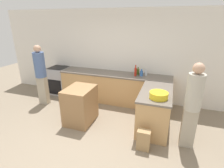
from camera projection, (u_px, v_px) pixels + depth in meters
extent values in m
plane|color=gray|center=(82.00, 144.00, 3.58)|extent=(14.00, 14.00, 0.00)
cube|color=white|center=(118.00, 56.00, 5.30)|extent=(8.00, 0.06, 2.70)
cube|color=tan|center=(114.00, 88.00, 5.31)|extent=(3.28, 0.65, 0.86)
cube|color=#6B6056|center=(114.00, 74.00, 5.15)|extent=(3.31, 0.68, 0.04)
cube|color=tan|center=(155.00, 110.00, 4.03)|extent=(0.66, 1.34, 0.86)
cube|color=#6B6056|center=(156.00, 92.00, 3.87)|extent=(0.69, 1.37, 0.04)
cube|color=#ADADB2|center=(60.00, 80.00, 5.92)|extent=(0.60, 0.60, 0.90)
cube|color=black|center=(55.00, 87.00, 5.70)|extent=(0.51, 0.01, 0.50)
cube|color=black|center=(58.00, 67.00, 5.76)|extent=(0.55, 0.55, 0.01)
cube|color=#997047|center=(80.00, 105.00, 4.23)|extent=(0.61, 0.78, 0.88)
cylinder|color=yellow|center=(159.00, 95.00, 3.50)|extent=(0.37, 0.37, 0.13)
cylinder|color=#386BB7|center=(141.00, 74.00, 4.88)|extent=(0.09, 0.09, 0.14)
cylinder|color=#386BB7|center=(142.00, 70.00, 4.85)|extent=(0.04, 0.04, 0.06)
cylinder|color=#475B1E|center=(138.00, 72.00, 5.03)|extent=(0.08, 0.08, 0.15)
cylinder|color=#475B1E|center=(138.00, 68.00, 4.99)|extent=(0.04, 0.04, 0.06)
cylinder|color=red|center=(135.00, 72.00, 4.88)|extent=(0.07, 0.07, 0.23)
cylinder|color=red|center=(136.00, 67.00, 4.83)|extent=(0.03, 0.03, 0.09)
cylinder|color=silver|center=(146.00, 73.00, 4.95)|extent=(0.08, 0.08, 0.13)
cylinder|color=silver|center=(146.00, 70.00, 4.91)|extent=(0.04, 0.04, 0.05)
cube|color=#ADA38E|center=(43.00, 90.00, 5.18)|extent=(0.28, 0.17, 0.84)
cylinder|color=#4C6699|center=(40.00, 65.00, 4.91)|extent=(0.31, 0.31, 0.71)
sphere|color=tan|center=(37.00, 49.00, 4.75)|extent=(0.20, 0.20, 0.20)
cube|color=#ADA38E|center=(188.00, 128.00, 3.39)|extent=(0.26, 0.16, 0.82)
cylinder|color=#B7B2A3|center=(195.00, 92.00, 3.13)|extent=(0.29, 0.29, 0.69)
sphere|color=tan|center=(199.00, 68.00, 2.98)|extent=(0.20, 0.20, 0.20)
cube|color=#A88456|center=(144.00, 140.00, 3.36)|extent=(0.25, 0.16, 0.42)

